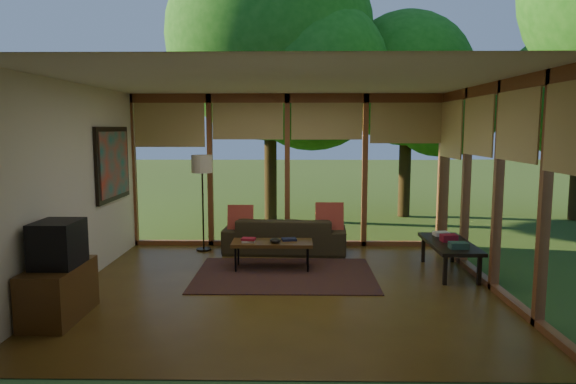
{
  "coord_description": "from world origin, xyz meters",
  "views": [
    {
      "loc": [
        0.16,
        -6.57,
        2.11
      ],
      "look_at": [
        0.04,
        0.7,
        1.2
      ],
      "focal_mm": 32.0,
      "sensor_mm": 36.0,
      "label": 1
    }
  ],
  "objects_px": {
    "sofa": "(285,235)",
    "side_console": "(450,245)",
    "television": "(58,244)",
    "coffee_table": "(272,244)",
    "media_cabinet": "(59,292)",
    "floor_lamp": "(202,169)"
  },
  "relations": [
    {
      "from": "media_cabinet",
      "to": "television",
      "type": "distance_m",
      "value": 0.55
    },
    {
      "from": "television",
      "to": "coffee_table",
      "type": "relative_size",
      "value": 0.46
    },
    {
      "from": "television",
      "to": "side_console",
      "type": "xyz_separation_m",
      "value": [
        4.85,
        1.9,
        -0.44
      ]
    },
    {
      "from": "sofa",
      "to": "media_cabinet",
      "type": "height_order",
      "value": "same"
    },
    {
      "from": "television",
      "to": "floor_lamp",
      "type": "height_order",
      "value": "floor_lamp"
    },
    {
      "from": "television",
      "to": "sofa",
      "type": "bearing_deg",
      "value": 52.18
    },
    {
      "from": "media_cabinet",
      "to": "coffee_table",
      "type": "distance_m",
      "value": 3.05
    },
    {
      "from": "sofa",
      "to": "media_cabinet",
      "type": "relative_size",
      "value": 2.06
    },
    {
      "from": "media_cabinet",
      "to": "television",
      "type": "xyz_separation_m",
      "value": [
        0.02,
        0.0,
        0.55
      ]
    },
    {
      "from": "floor_lamp",
      "to": "media_cabinet",
      "type": "bearing_deg",
      "value": -107.71
    },
    {
      "from": "coffee_table",
      "to": "side_console",
      "type": "distance_m",
      "value": 2.6
    },
    {
      "from": "sofa",
      "to": "television",
      "type": "bearing_deg",
      "value": 55.49
    },
    {
      "from": "media_cabinet",
      "to": "coffee_table",
      "type": "bearing_deg",
      "value": 41.81
    },
    {
      "from": "media_cabinet",
      "to": "sofa",
      "type": "bearing_deg",
      "value": 51.95
    },
    {
      "from": "media_cabinet",
      "to": "floor_lamp",
      "type": "distance_m",
      "value": 3.55
    },
    {
      "from": "floor_lamp",
      "to": "side_console",
      "type": "xyz_separation_m",
      "value": [
        3.84,
        -1.31,
        -1.0
      ]
    },
    {
      "from": "sofa",
      "to": "television",
      "type": "xyz_separation_m",
      "value": [
        -2.42,
        -3.12,
        0.55
      ]
    },
    {
      "from": "coffee_table",
      "to": "side_console",
      "type": "height_order",
      "value": "side_console"
    },
    {
      "from": "television",
      "to": "floor_lamp",
      "type": "xyz_separation_m",
      "value": [
        1.01,
        3.21,
        0.56
      ]
    },
    {
      "from": "sofa",
      "to": "side_console",
      "type": "relative_size",
      "value": 1.47
    },
    {
      "from": "sofa",
      "to": "television",
      "type": "distance_m",
      "value": 3.98
    },
    {
      "from": "sofa",
      "to": "side_console",
      "type": "distance_m",
      "value": 2.72
    }
  ]
}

